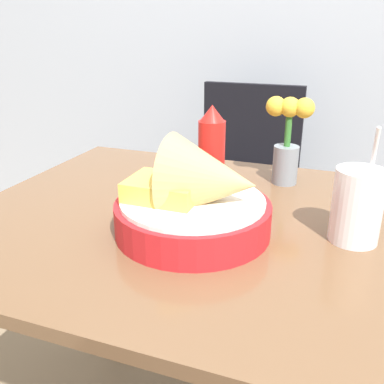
{
  "coord_description": "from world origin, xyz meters",
  "views": [
    {
      "loc": [
        0.29,
        -0.75,
        1.13
      ],
      "look_at": [
        0.02,
        -0.02,
        0.82
      ],
      "focal_mm": 40.0,
      "sensor_mm": 36.0,
      "label": 1
    }
  ],
  "objects": [
    {
      "name": "food_basket",
      "position": [
        0.05,
        -0.07,
        0.83
      ],
      "size": [
        0.29,
        0.29,
        0.19
      ],
      "color": "red",
      "rests_on": "dining_table"
    },
    {
      "name": "chair_far_window",
      "position": [
        -0.07,
        0.85,
        0.53
      ],
      "size": [
        0.4,
        0.4,
        0.91
      ],
      "color": "black",
      "rests_on": "ground_plane"
    },
    {
      "name": "drink_cup",
      "position": [
        0.32,
        -0.0,
        0.83
      ],
      "size": [
        0.09,
        0.09,
        0.22
      ],
      "color": "silver",
      "rests_on": "dining_table"
    },
    {
      "name": "ketchup_bottle",
      "position": [
        -0.01,
        0.2,
        0.86
      ],
      "size": [
        0.06,
        0.06,
        0.19
      ],
      "color": "red",
      "rests_on": "dining_table"
    },
    {
      "name": "dining_table",
      "position": [
        0.0,
        0.0,
        0.64
      ],
      "size": [
        0.91,
        0.78,
        0.76
      ],
      "color": "brown",
      "rests_on": "ground_plane"
    },
    {
      "name": "flower_vase",
      "position": [
        0.16,
        0.26,
        0.88
      ],
      "size": [
        0.11,
        0.06,
        0.21
      ],
      "color": "gray",
      "rests_on": "dining_table"
    }
  ]
}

